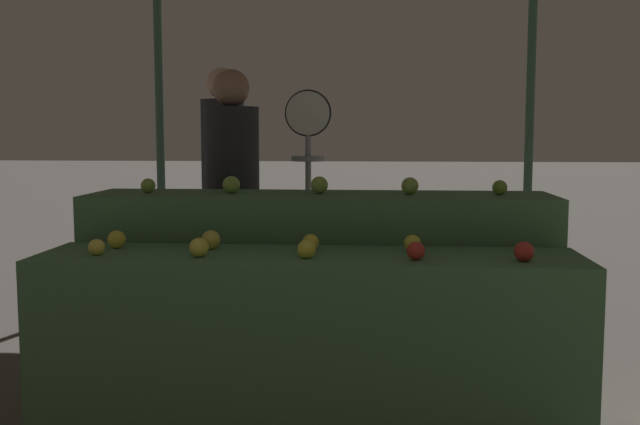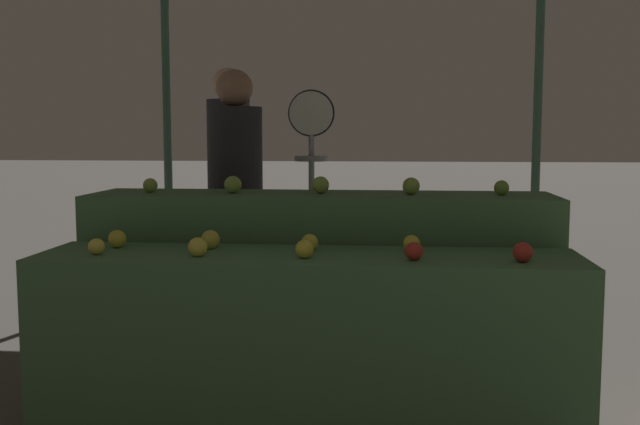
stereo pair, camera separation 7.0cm
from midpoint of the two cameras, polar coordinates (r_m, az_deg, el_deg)
name	(u,v)px [view 2 (the right image)]	position (r m, az deg, el deg)	size (l,w,h in m)	color
display_counter_front	(308,341)	(3.33, -0.34, -9.78)	(2.36, 0.55, 0.77)	#4C7A4C
display_counter_back	(320,289)	(3.88, 0.55, -5.84)	(2.36, 0.55, 0.99)	#4C7A4C
apple_front_0	(97,247)	(3.36, -16.09, -2.51)	(0.07, 0.07, 0.07)	yellow
apple_front_1	(198,247)	(3.21, -8.68, -2.62)	(0.08, 0.08, 0.08)	yellow
apple_front_2	(304,249)	(3.13, -0.62, -2.80)	(0.08, 0.08, 0.08)	gold
apple_front_3	(414,251)	(3.11, 7.81, -2.94)	(0.08, 0.08, 0.08)	#B72D23
apple_front_4	(523,252)	(3.16, 15.80, -2.93)	(0.08, 0.08, 0.08)	#B72D23
apple_front_5	(117,239)	(3.53, -14.65, -1.96)	(0.08, 0.08, 0.08)	gold
apple_front_6	(211,240)	(3.41, -7.76, -2.06)	(0.09, 0.09, 0.09)	gold
apple_front_7	(309,242)	(3.33, -0.26, -2.29)	(0.08, 0.08, 0.08)	gold
apple_front_8	(412,243)	(3.33, 7.59, -2.35)	(0.08, 0.08, 0.08)	gold
apple_back_0	(150,185)	(3.97, -12.32, 2.03)	(0.08, 0.08, 0.08)	#8EB247
apple_back_1	(233,185)	(3.87, -6.14, 2.13)	(0.09, 0.09, 0.09)	#8EB247
apple_back_2	(321,185)	(3.82, 0.63, 2.11)	(0.09, 0.09, 0.09)	#8EB247
apple_back_3	(411,186)	(3.79, 7.48, 2.01)	(0.09, 0.09, 0.09)	#8EB247
apple_back_4	(502,188)	(3.83, 14.17, 1.84)	(0.08, 0.08, 0.08)	#7AA338
produce_scale	(311,161)	(4.48, -0.22, 3.93)	(0.28, 0.20, 1.55)	#99999E
person_vendor_at_scale	(236,187)	(4.48, -6.00, 1.91)	(0.37, 0.37, 1.67)	#2D2D38
person_customer_left	(229,167)	(5.65, -6.58, 3.49)	(0.34, 0.34, 1.77)	#2D2D38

